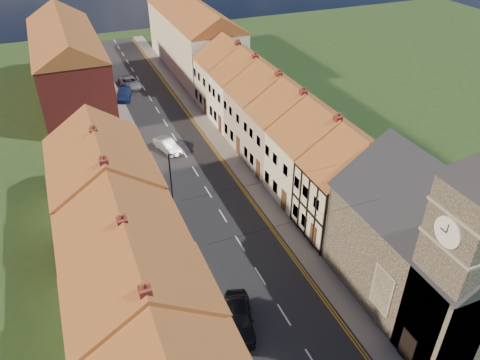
# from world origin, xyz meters

# --- Properties ---
(road) EXTENTS (7.00, 90.00, 0.02)m
(road) POSITION_xyz_m (0.00, 30.00, 0.01)
(road) COLOR black
(road) RESTS_ON ground
(pavement_left) EXTENTS (1.80, 90.00, 0.12)m
(pavement_left) POSITION_xyz_m (-4.40, 30.00, 0.06)
(pavement_left) COLOR gray
(pavement_left) RESTS_ON ground
(pavement_right) EXTENTS (1.80, 90.00, 0.12)m
(pavement_right) POSITION_xyz_m (4.40, 30.00, 0.06)
(pavement_right) COLOR gray
(pavement_right) RESTS_ON ground
(church) EXTENTS (11.25, 14.25, 15.20)m
(church) POSITION_xyz_m (9.36, 3.32, 5.88)
(church) COLOR black
(church) RESTS_ON ground
(cottage_r_tudor) EXTENTS (8.30, 5.20, 9.00)m
(cottage_r_tudor) POSITION_xyz_m (9.27, 12.70, 4.47)
(cottage_r_tudor) COLOR white
(cottage_r_tudor) RESTS_ON ground
(cottage_r_white_near) EXTENTS (8.30, 6.00, 9.00)m
(cottage_r_white_near) POSITION_xyz_m (9.30, 18.10, 4.47)
(cottage_r_white_near) COLOR white
(cottage_r_white_near) RESTS_ON ground
(cottage_r_cream_mid) EXTENTS (8.30, 5.20, 9.00)m
(cottage_r_cream_mid) POSITION_xyz_m (9.30, 23.50, 4.48)
(cottage_r_cream_mid) COLOR #BCA495
(cottage_r_cream_mid) RESTS_ON ground
(cottage_r_pink) EXTENTS (8.30, 6.00, 9.00)m
(cottage_r_pink) POSITION_xyz_m (9.30, 28.90, 4.47)
(cottage_r_pink) COLOR #BCA495
(cottage_r_pink) RESTS_ON ground
(cottage_r_white_far) EXTENTS (8.30, 5.20, 9.00)m
(cottage_r_white_far) POSITION_xyz_m (9.30, 34.30, 4.48)
(cottage_r_white_far) COLOR white
(cottage_r_white_far) RESTS_ON ground
(cottage_r_cream_far) EXTENTS (8.30, 6.00, 9.00)m
(cottage_r_cream_far) POSITION_xyz_m (9.30, 39.70, 4.47)
(cottage_r_cream_far) COLOR white
(cottage_r_cream_far) RESTS_ON ground
(cottage_l_cream) EXTENTS (8.30, 6.30, 9.10)m
(cottage_l_cream) POSITION_xyz_m (-9.30, 5.55, 4.52)
(cottage_l_cream) COLOR white
(cottage_l_cream) RESTS_ON ground
(cottage_l_white) EXTENTS (8.30, 6.90, 8.80)m
(cottage_l_white) POSITION_xyz_m (-9.30, 11.95, 4.37)
(cottage_l_white) COLOR white
(cottage_l_white) RESTS_ON ground
(cottage_l_brick_mid) EXTENTS (8.30, 5.70, 9.10)m
(cottage_l_brick_mid) POSITION_xyz_m (-9.30, 18.05, 4.53)
(cottage_l_brick_mid) COLOR maroon
(cottage_l_brick_mid) RESTS_ON ground
(cottage_l_pink) EXTENTS (8.30, 6.30, 8.80)m
(cottage_l_pink) POSITION_xyz_m (-9.30, 23.85, 4.37)
(cottage_l_pink) COLOR white
(cottage_l_pink) RESTS_ON ground
(block_right_far) EXTENTS (8.30, 24.20, 10.50)m
(block_right_far) POSITION_xyz_m (9.30, 55.00, 5.29)
(block_right_far) COLOR white
(block_right_far) RESTS_ON ground
(block_left_far) EXTENTS (8.30, 24.20, 10.50)m
(block_left_far) POSITION_xyz_m (-9.30, 50.00, 5.29)
(block_left_far) COLOR maroon
(block_left_far) RESTS_ON ground
(lamppost) EXTENTS (0.88, 0.15, 6.00)m
(lamppost) POSITION_xyz_m (-3.81, 20.00, 3.54)
(lamppost) COLOR black
(lamppost) RESTS_ON pavement_left
(car_near) EXTENTS (3.04, 4.92, 1.56)m
(car_near) POSITION_xyz_m (-3.20, 6.33, 0.78)
(car_near) COLOR black
(car_near) RESTS_ON ground
(car_mid) EXTENTS (2.47, 4.24, 1.32)m
(car_mid) POSITION_xyz_m (-1.50, 31.26, 0.66)
(car_mid) COLOR #939399
(car_mid) RESTS_ON ground
(car_far) EXTENTS (2.94, 4.79, 1.30)m
(car_far) POSITION_xyz_m (-3.20, 47.22, 0.65)
(car_far) COLOR navy
(car_far) RESTS_ON ground
(car_distant) EXTENTS (2.91, 5.05, 1.33)m
(car_distant) POSITION_xyz_m (-1.65, 51.07, 0.66)
(car_distant) COLOR #96969D
(car_distant) RESTS_ON ground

